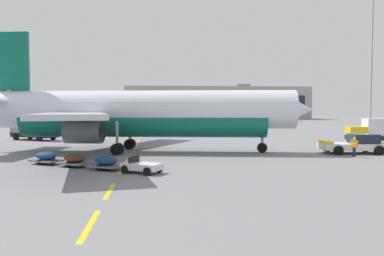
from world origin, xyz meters
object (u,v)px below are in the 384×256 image
object	(u,v)px
airliner_mid_left	(256,111)
ground_crew_worker	(354,146)
pushback_tug	(355,144)
airliner_foreground	(138,113)
fuel_service_truck	(36,128)
catering_truck	(378,130)
baggage_train	(90,161)
apron_light_mast_far	(372,43)

from	to	relation	value
airliner_mid_left	ground_crew_worker	distance (m)	93.87
ground_crew_worker	pushback_tug	bearing A→B (deg)	60.32
airliner_foreground	airliner_mid_left	size ratio (longest dim) A/B	1.10
airliner_foreground	airliner_mid_left	xyz separation A→B (m)	(35.67, 86.48, -0.33)
fuel_service_truck	ground_crew_worker	size ratio (longest dim) A/B	4.09
catering_truck	baggage_train	xyz separation A→B (m)	(-32.67, -16.80, -1.11)
baggage_train	ground_crew_worker	world-z (taller)	ground_crew_worker
catering_truck	fuel_service_truck	world-z (taller)	same
airliner_mid_left	apron_light_mast_far	distance (m)	57.86
baggage_train	catering_truck	bearing A→B (deg)	27.21
airliner_foreground	pushback_tug	size ratio (longest dim) A/B	5.59
catering_truck	ground_crew_worker	size ratio (longest dim) A/B	4.14
ground_crew_worker	apron_light_mast_far	distance (m)	46.40
airliner_foreground	ground_crew_worker	distance (m)	20.78
airliner_mid_left	catering_truck	bearing A→B (deg)	-94.24
airliner_foreground	catering_truck	size ratio (longest dim) A/B	4.74
airliner_mid_left	fuel_service_truck	bearing A→B (deg)	-125.61
pushback_tug	airliner_mid_left	bearing A→B (deg)	80.82
pushback_tug	catering_truck	xyz separation A→B (m)	(8.59, 9.89, 0.74)
airliner_mid_left	apron_light_mast_far	size ratio (longest dim) A/B	1.14
apron_light_mast_far	airliner_mid_left	bearing A→B (deg)	97.70
airliner_foreground	pushback_tug	world-z (taller)	airliner_foreground
ground_crew_worker	apron_light_mast_far	xyz separation A→B (m)	(23.52, 36.67, 15.97)
airliner_foreground	ground_crew_worker	size ratio (longest dim) A/B	19.62
airliner_mid_left	ground_crew_worker	bearing A→B (deg)	-99.81
airliner_mid_left	fuel_service_truck	distance (m)	86.92
airliner_foreground	apron_light_mast_far	world-z (taller)	apron_light_mast_far
pushback_tug	apron_light_mast_far	world-z (taller)	apron_light_mast_far
airliner_mid_left	fuel_service_truck	world-z (taller)	airliner_mid_left
fuel_service_truck	ground_crew_worker	world-z (taller)	fuel_service_truck
baggage_train	ground_crew_worker	bearing A→B (deg)	10.87
fuel_service_truck	airliner_mid_left	bearing A→B (deg)	54.39
ground_crew_worker	airliner_mid_left	bearing A→B (deg)	80.19
airliner_mid_left	ground_crew_worker	xyz separation A→B (m)	(-15.98, -92.46, -2.60)
airliner_foreground	fuel_service_truck	size ratio (longest dim) A/B	4.80
baggage_train	ground_crew_worker	size ratio (longest dim) A/B	5.96
airliner_mid_left	pushback_tug	bearing A→B (deg)	-99.18
apron_light_mast_far	ground_crew_worker	bearing A→B (deg)	-122.68
pushback_tug	fuel_service_truck	bearing A→B (deg)	151.92
catering_truck	fuel_service_truck	xyz separation A→B (m)	(-44.66, 9.36, 0.00)
fuel_service_truck	baggage_train	world-z (taller)	fuel_service_truck
fuel_service_truck	baggage_train	size ratio (longest dim) A/B	0.69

